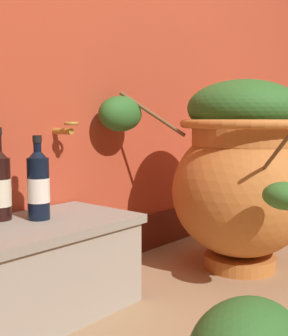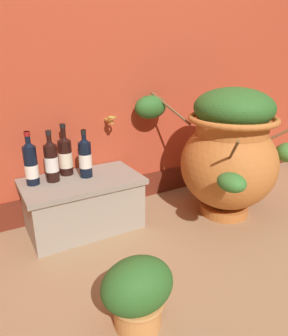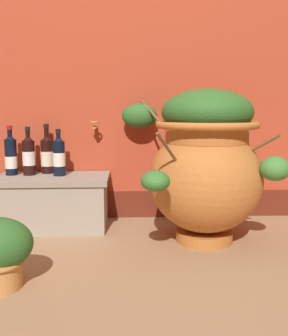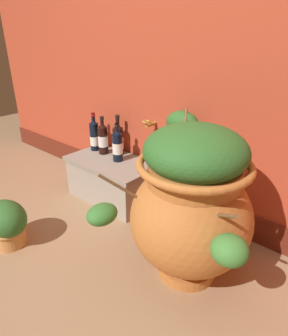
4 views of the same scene
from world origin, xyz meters
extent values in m
plane|color=#9E7A56|center=(0.00, 0.00, 0.00)|extent=(7.00, 7.00, 0.00)
cube|color=#B74228|center=(0.00, 1.20, 1.30)|extent=(4.40, 0.20, 2.60)
cube|color=maroon|center=(0.00, 1.10, 0.09)|extent=(4.40, 0.02, 0.17)
cylinder|color=#B28433|center=(-0.22, 1.05, 0.60)|extent=(0.02, 0.10, 0.02)
torus|color=#B28433|center=(-0.22, 1.00, 0.63)|extent=(0.06, 0.06, 0.01)
cylinder|color=#C17033|center=(0.39, 0.62, 0.03)|extent=(0.31, 0.31, 0.06)
ellipsoid|color=#C17033|center=(0.39, 0.62, 0.34)|extent=(0.59, 0.59, 0.56)
cylinder|color=#C17033|center=(0.39, 0.62, 0.58)|extent=(0.43, 0.43, 0.09)
torus|color=#C17033|center=(0.39, 0.62, 0.62)|extent=(0.53, 0.53, 0.04)
cylinder|color=brown|center=(0.64, 0.45, 0.54)|extent=(0.12, 0.10, 0.10)
ellipsoid|color=#428438|center=(0.68, 0.42, 0.42)|extent=(0.15, 0.14, 0.12)
cylinder|color=brown|center=(0.16, 0.37, 0.53)|extent=(0.13, 0.16, 0.16)
ellipsoid|color=#387A33|center=(0.10, 0.30, 0.39)|extent=(0.13, 0.16, 0.09)
cylinder|color=brown|center=(0.14, 0.91, 0.66)|extent=(0.16, 0.24, 0.20)
ellipsoid|color=#2D6628|center=(0.05, 1.01, 0.67)|extent=(0.22, 0.14, 0.15)
ellipsoid|color=#2D6628|center=(0.39, 0.62, 0.69)|extent=(0.47, 0.47, 0.24)
cube|color=#9E9384|center=(-0.47, 0.90, 0.16)|extent=(0.63, 0.36, 0.31)
cube|color=gray|center=(-0.47, 0.90, 0.30)|extent=(0.67, 0.38, 0.03)
cylinder|color=black|center=(-0.62, 0.96, 0.42)|extent=(0.07, 0.07, 0.21)
cone|color=black|center=(-0.62, 0.96, 0.53)|extent=(0.07, 0.07, 0.04)
cylinder|color=black|center=(-0.62, 0.96, 0.56)|extent=(0.03, 0.03, 0.08)
cylinder|color=black|center=(-0.62, 0.96, 0.59)|extent=(0.03, 0.03, 0.02)
cylinder|color=silver|center=(-0.62, 0.96, 0.41)|extent=(0.07, 0.07, 0.08)
cylinder|color=black|center=(-0.43, 0.93, 0.41)|extent=(0.07, 0.07, 0.21)
cone|color=black|center=(-0.43, 0.93, 0.53)|extent=(0.07, 0.07, 0.04)
cylinder|color=black|center=(-0.43, 0.93, 0.55)|extent=(0.03, 0.03, 0.07)
cylinder|color=black|center=(-0.43, 0.93, 0.58)|extent=(0.03, 0.03, 0.02)
cylinder|color=white|center=(-0.43, 0.93, 0.41)|extent=(0.07, 0.07, 0.08)
cylinder|color=black|center=(-0.72, 0.96, 0.42)|extent=(0.07, 0.07, 0.22)
cone|color=black|center=(-0.72, 0.96, 0.54)|extent=(0.07, 0.07, 0.04)
cylinder|color=black|center=(-0.72, 0.96, 0.57)|extent=(0.03, 0.03, 0.08)
cylinder|color=maroon|center=(-0.72, 0.96, 0.60)|extent=(0.03, 0.03, 0.02)
cylinder|color=white|center=(-0.72, 0.96, 0.39)|extent=(0.07, 0.07, 0.07)
cylinder|color=black|center=(-0.52, 1.02, 0.41)|extent=(0.08, 0.08, 0.20)
cone|color=black|center=(-0.52, 1.02, 0.53)|extent=(0.08, 0.08, 0.04)
cylinder|color=black|center=(-0.52, 1.02, 0.57)|extent=(0.03, 0.03, 0.10)
cylinder|color=black|center=(-0.52, 1.02, 0.60)|extent=(0.03, 0.03, 0.02)
cylinder|color=beige|center=(-0.52, 1.02, 0.40)|extent=(0.08, 0.08, 0.09)
camera|label=1|loc=(-1.31, -0.27, 0.64)|focal=47.36mm
camera|label=2|loc=(-0.98, -0.71, 0.98)|focal=33.21mm
camera|label=3|loc=(-0.02, -1.33, 0.70)|focal=40.40mm
camera|label=4|loc=(1.01, -0.45, 1.17)|focal=31.70mm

